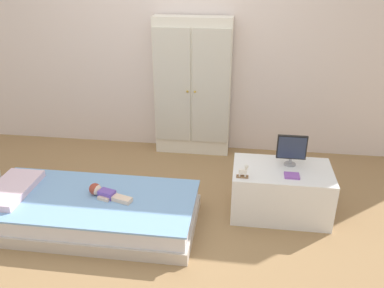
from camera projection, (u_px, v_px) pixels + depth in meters
ground_plane at (145, 223)px, 3.36m from camera, size 10.00×10.00×0.02m
back_wall at (174, 28)px, 4.19m from camera, size 6.40×0.05×2.70m
bed at (90, 211)px, 3.30m from camera, size 1.74×0.81×0.25m
pillow at (11, 189)px, 3.31m from camera, size 0.32×0.58×0.06m
doll at (102, 192)px, 3.25m from camera, size 0.39×0.18×0.10m
wardrobe at (193, 88)px, 4.29m from camera, size 0.82×0.24×1.49m
tv_stand at (281, 191)px, 3.41m from camera, size 0.82×0.51×0.43m
tv_monitor at (292, 149)px, 3.32m from camera, size 0.25×0.10×0.27m
rocking_horse_toy at (244, 171)px, 3.17m from camera, size 0.10×0.04×0.12m
book_purple at (292, 176)px, 3.20m from camera, size 0.12×0.10×0.02m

